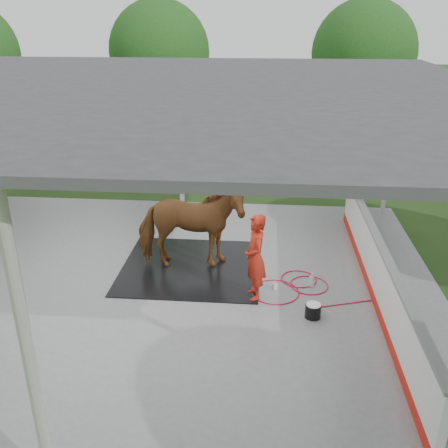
# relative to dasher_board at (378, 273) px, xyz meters

# --- Properties ---
(ground) EXTENTS (100.00, 100.00, 0.00)m
(ground) POSITION_rel_dasher_board_xyz_m (-4.60, 0.00, -0.59)
(ground) COLOR #1E3814
(concrete_slab) EXTENTS (12.00, 10.00, 0.05)m
(concrete_slab) POSITION_rel_dasher_board_xyz_m (-4.60, 0.00, -0.57)
(concrete_slab) COLOR slate
(concrete_slab) RESTS_ON ground
(pavilion_structure) EXTENTS (12.60, 10.60, 4.05)m
(pavilion_structure) POSITION_rel_dasher_board_xyz_m (-4.60, -0.00, 3.37)
(pavilion_structure) COLOR beige
(pavilion_structure) RESTS_ON ground
(dasher_board) EXTENTS (0.16, 8.00, 1.15)m
(dasher_board) POSITION_rel_dasher_board_xyz_m (0.00, 0.00, 0.00)
(dasher_board) COLOR red
(dasher_board) RESTS_ON concrete_slab
(tree_belt) EXTENTS (28.00, 28.00, 5.80)m
(tree_belt) POSITION_rel_dasher_board_xyz_m (-4.30, 0.90, 3.20)
(tree_belt) COLOR #382314
(tree_belt) RESTS_ON ground
(rubber_mat) EXTENTS (3.01, 2.82, 0.02)m
(rubber_mat) POSITION_rel_dasher_board_xyz_m (-3.78, 0.93, -0.53)
(rubber_mat) COLOR black
(rubber_mat) RESTS_ON concrete_slab
(horse) EXTENTS (2.38, 1.29, 1.93)m
(horse) POSITION_rel_dasher_board_xyz_m (-3.78, 0.93, 0.44)
(horse) COLOR brown
(horse) RESTS_ON rubber_mat
(handler) EXTENTS (0.55, 0.71, 1.73)m
(handler) POSITION_rel_dasher_board_xyz_m (-2.36, -0.18, 0.32)
(handler) COLOR #A82012
(handler) RESTS_ON concrete_slab
(wash_bucket) EXTENTS (0.29, 0.29, 0.27)m
(wash_bucket) POSITION_rel_dasher_board_xyz_m (-1.27, -0.81, -0.40)
(wash_bucket) COLOR black
(wash_bucket) RESTS_ON concrete_slab
(soap_bottle_a) EXTENTS (0.16, 0.16, 0.31)m
(soap_bottle_a) POSITION_rel_dasher_board_xyz_m (-1.21, 0.32, -0.39)
(soap_bottle_a) COLOR silver
(soap_bottle_a) RESTS_ON concrete_slab
(soap_bottle_b) EXTENTS (0.12, 0.12, 0.19)m
(soap_bottle_b) POSITION_rel_dasher_board_xyz_m (-1.96, 0.14, -0.45)
(soap_bottle_b) COLOR #338CD8
(soap_bottle_b) RESTS_ON concrete_slab
(hose_coil) EXTENTS (2.53, 1.48, 0.02)m
(hose_coil) POSITION_rel_dasher_board_xyz_m (-1.60, 0.25, -0.53)
(hose_coil) COLOR red
(hose_coil) RESTS_ON concrete_slab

